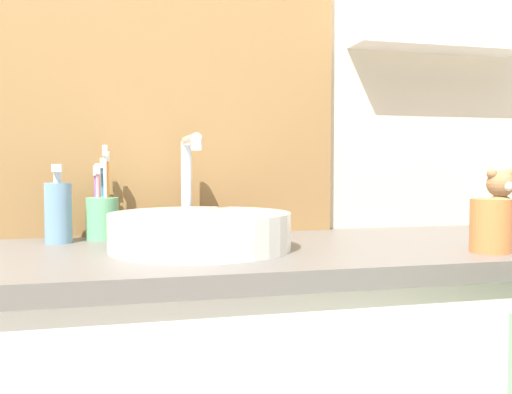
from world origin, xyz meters
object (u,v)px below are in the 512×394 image
soap_dispenser (58,211)px  teddy_bear (500,203)px  sink_basin (200,229)px  toothbrush_holder (102,215)px  drinking_cup (490,226)px

soap_dispenser → teddy_bear: soap_dispenser is taller
sink_basin → toothbrush_holder: size_ratio=1.93×
soap_dispenser → toothbrush_holder: bearing=22.8°
teddy_bear → toothbrush_holder: bearing=172.0°
sink_basin → drinking_cup: bearing=-18.4°
sink_basin → soap_dispenser: (-0.27, 0.16, 0.03)m
sink_basin → soap_dispenser: sink_basin is taller
toothbrush_holder → soap_dispenser: toothbrush_holder is taller
drinking_cup → soap_dispenser: bearing=156.8°
soap_dispenser → drinking_cup: 0.84m
sink_basin → soap_dispenser: bearing=148.7°
teddy_bear → drinking_cup: 0.32m
sink_basin → teddy_bear: bearing=6.0°
sink_basin → toothbrush_holder: sink_basin is taller
drinking_cup → sink_basin: bearing=161.6°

